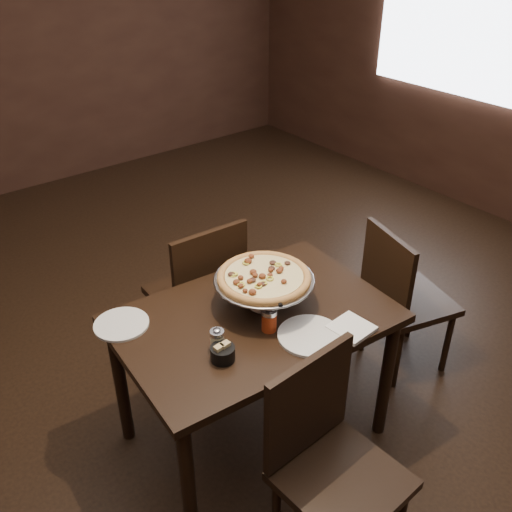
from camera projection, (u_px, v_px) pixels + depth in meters
room at (257, 154)px, 2.14m from camera, size 6.04×7.04×2.84m
dining_table at (254, 333)px, 2.47m from camera, size 1.20×0.85×0.72m
pizza_stand at (264, 277)px, 2.40m from camera, size 0.43×0.43×0.18m
parmesan_shaker at (217, 339)px, 2.21m from camera, size 0.06×0.06×0.10m
pepper_flake_shaker at (269, 319)px, 2.31m from camera, size 0.07×0.07×0.12m
packet_caddy at (223, 353)px, 2.17m from camera, size 0.10×0.10×0.07m
napkin_stack at (351, 328)px, 2.33m from camera, size 0.17×0.17×0.02m
plate_left at (121, 324)px, 2.36m from camera, size 0.23×0.23×0.01m
plate_near at (310, 336)px, 2.29m from camera, size 0.27×0.27×0.01m
serving_spatula at (277, 299)px, 2.28m from camera, size 0.13×0.13×0.02m
chair_far at (200, 291)px, 2.97m from camera, size 0.44×0.44×0.89m
chair_near at (329, 458)px, 2.08m from camera, size 0.43×0.43×0.88m
chair_side at (401, 295)px, 2.98m from camera, size 0.49×0.49×0.85m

